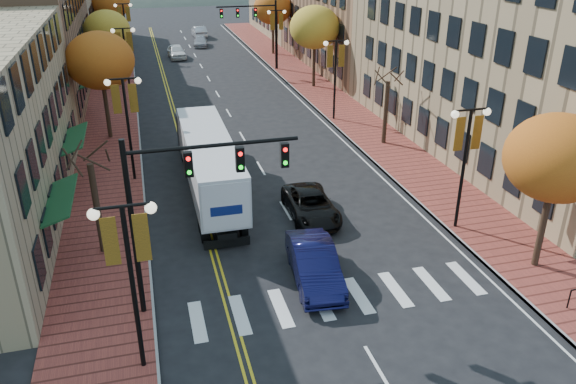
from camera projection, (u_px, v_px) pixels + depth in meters
ground at (356, 330)px, 20.39m from camera, size 200.00×200.00×0.00m
sidewalk_left at (113, 105)px, 46.73m from camera, size 4.00×85.00×0.15m
sidewalk_right at (318, 91)px, 50.95m from camera, size 4.00×85.00×0.15m
building_left_mid at (3, 36)px, 45.64m from camera, size 12.00×24.00×11.00m
building_left_far at (43, 9)px, 67.87m from camera, size 12.00×26.00×9.50m
building_right_near at (543, 30)px, 35.59m from camera, size 15.00×28.00×15.00m
building_right_mid at (377, 17)px, 59.43m from camera, size 15.00×24.00×10.00m
tree_left_a at (97, 209)px, 24.35m from camera, size 0.28×0.28×4.20m
tree_left_b at (100, 61)px, 37.02m from camera, size 4.48×4.48×7.21m
tree_left_c at (107, 30)px, 51.21m from camera, size 4.16×4.16×6.69m
tree_left_d at (110, 2)px, 66.75m from camera, size 4.61×4.61×7.42m
tree_right_a at (557, 158)px, 22.12m from camera, size 4.16×4.16×6.69m
tree_right_b at (386, 113)px, 37.33m from camera, size 0.28×0.28×4.20m
tree_right_c at (315, 27)px, 50.00m from camera, size 4.48×4.48×7.21m
tree_right_d at (273, 8)px, 64.09m from camera, size 4.35×4.35×7.00m
lamp_left_a at (129, 257)px, 16.83m from camera, size 1.96×0.36×6.05m
lamp_left_b at (126, 110)px, 30.85m from camera, size 1.96×0.36×6.05m
lamp_left_c at (125, 50)px, 46.62m from camera, size 1.96×0.36×6.05m
lamp_left_d at (125, 20)px, 62.40m from camera, size 1.96×0.36×6.05m
lamp_right_a at (466, 146)px, 25.60m from camera, size 1.96×0.36×6.05m
lamp_right_b at (336, 64)px, 41.37m from camera, size 1.96×0.36×6.05m
lamp_right_c at (277, 28)px, 57.15m from camera, size 1.96×0.36×6.05m
traffic_mast_near at (185, 191)px, 19.66m from camera, size 6.10×0.35×7.00m
traffic_mast_far at (257, 22)px, 56.41m from camera, size 6.10×0.34×7.00m
semi_truck at (207, 156)px, 30.58m from camera, size 2.36×14.13×3.53m
navy_sedan at (314, 264)px, 22.98m from camera, size 2.18×5.03×1.61m
black_suv at (311, 205)px, 28.23m from camera, size 2.37×4.88×1.34m
car_far_white at (176, 52)px, 64.17m from camera, size 2.03×4.51×1.51m
car_far_silver at (200, 42)px, 70.90m from camera, size 2.21×4.27×1.18m
car_far_oncoming at (199, 32)px, 76.85m from camera, size 1.78×4.67×1.52m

